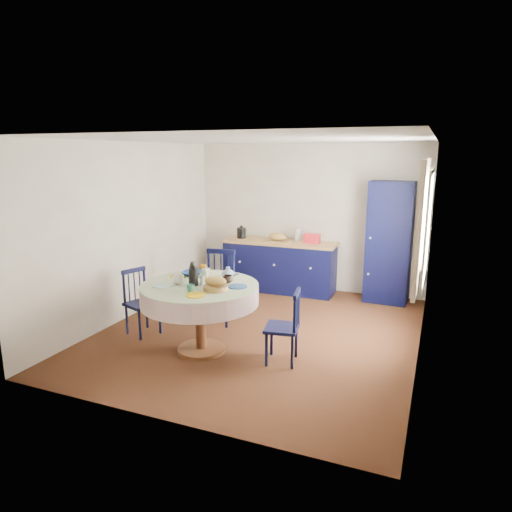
{
  "coord_description": "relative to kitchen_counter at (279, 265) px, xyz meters",
  "views": [
    {
      "loc": [
        2.11,
        -5.33,
        2.33
      ],
      "look_at": [
        -0.14,
        0.2,
        0.99
      ],
      "focal_mm": 32.0,
      "sensor_mm": 36.0,
      "label": 1
    }
  ],
  "objects": [
    {
      "name": "ceiling",
      "position": [
        0.39,
        -1.9,
        2.05
      ],
      "size": [
        4.5,
        4.5,
        0.0
      ],
      "primitive_type": "plane",
      "rotation": [
        3.14,
        0.0,
        0.0
      ],
      "color": "white",
      "rests_on": "wall_back"
    },
    {
      "name": "window",
      "position": [
        2.34,
        -1.6,
        1.07
      ],
      "size": [
        0.1,
        1.74,
        1.45
      ],
      "color": "white",
      "rests_on": "wall_right"
    },
    {
      "name": "wall_left",
      "position": [
        -1.61,
        -1.9,
        0.8
      ],
      "size": [
        0.02,
        4.5,
        2.5
      ],
      "primitive_type": "cube",
      "color": "white",
      "rests_on": "floor"
    },
    {
      "name": "floor",
      "position": [
        0.39,
        -1.9,
        -0.45
      ],
      "size": [
        4.5,
        4.5,
        0.0
      ],
      "primitive_type": "plane",
      "color": "black",
      "rests_on": "ground"
    },
    {
      "name": "mug_d",
      "position": [
        -0.15,
        -2.38,
        0.44
      ],
      "size": [
        0.11,
        0.11,
        0.1
      ],
      "primitive_type": "imported",
      "color": "silver",
      "rests_on": "dining_table"
    },
    {
      "name": "wall_right",
      "position": [
        2.39,
        -1.9,
        0.8
      ],
      "size": [
        0.02,
        4.5,
        2.5
      ],
      "primitive_type": "cube",
      "color": "white",
      "rests_on": "floor"
    },
    {
      "name": "cobalt_bowl",
      "position": [
        -0.31,
        -2.44,
        0.42
      ],
      "size": [
        0.24,
        0.24,
        0.06
      ],
      "primitive_type": "imported",
      "color": "navy",
      "rests_on": "dining_table"
    },
    {
      "name": "mug_b",
      "position": [
        0.02,
        -3.04,
        0.43
      ],
      "size": [
        0.09,
        0.09,
        0.09
      ],
      "primitive_type": "imported",
      "color": "#28766E",
      "rests_on": "dining_table"
    },
    {
      "name": "mug_c",
      "position": [
        0.24,
        -2.56,
        0.43
      ],
      "size": [
        0.12,
        0.12,
        0.09
      ],
      "primitive_type": "imported",
      "color": "black",
      "rests_on": "dining_table"
    },
    {
      "name": "kitchen_counter",
      "position": [
        0.0,
        0.0,
        0.0
      ],
      "size": [
        1.96,
        0.64,
        1.11
      ],
      "rotation": [
        0.0,
        0.0,
        0.01
      ],
      "color": "black",
      "rests_on": "floor"
    },
    {
      "name": "chair_left",
      "position": [
        -1.04,
        -2.52,
        -0.01
      ],
      "size": [
        0.48,
        0.49,
        0.86
      ],
      "rotation": [
        0.0,
        0.0,
        1.22
      ],
      "color": "black",
      "rests_on": "floor"
    },
    {
      "name": "chair_far",
      "position": [
        -0.31,
        -1.74,
        0.06
      ],
      "size": [
        0.51,
        0.49,
        1.01
      ],
      "rotation": [
        0.0,
        0.0,
        0.14
      ],
      "color": "black",
      "rests_on": "floor"
    },
    {
      "name": "wall_back",
      "position": [
        0.39,
        0.35,
        0.8
      ],
      "size": [
        4.0,
        0.02,
        2.5
      ],
      "primitive_type": "cube",
      "color": "white",
      "rests_on": "floor"
    },
    {
      "name": "mug_a",
      "position": [
        -0.28,
        -2.8,
        0.44
      ],
      "size": [
        0.13,
        0.13,
        0.1
      ],
      "primitive_type": "imported",
      "color": "silver",
      "rests_on": "dining_table"
    },
    {
      "name": "pantry_cabinet",
      "position": [
        1.79,
        0.1,
        0.51
      ],
      "size": [
        0.68,
        0.51,
        1.92
      ],
      "rotation": [
        0.0,
        0.0,
        -0.03
      ],
      "color": "black",
      "rests_on": "floor"
    },
    {
      "name": "dining_table",
      "position": [
        -0.03,
        -2.74,
        0.26
      ],
      "size": [
        1.38,
        1.38,
        1.12
      ],
      "color": "#5A3219",
      "rests_on": "floor"
    },
    {
      "name": "chair_right",
      "position": [
        0.99,
        -2.63,
        -0.02
      ],
      "size": [
        0.42,
        0.43,
        0.85
      ],
      "rotation": [
        0.0,
        0.0,
        -1.41
      ],
      "color": "black",
      "rests_on": "floor"
    }
  ]
}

